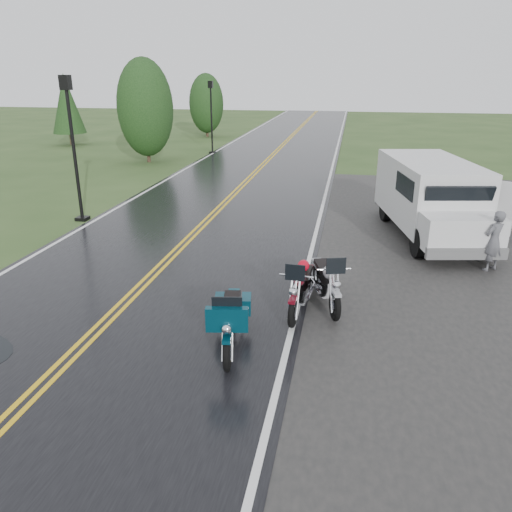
{
  "coord_description": "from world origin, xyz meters",
  "views": [
    {
      "loc": [
        4.73,
        -8.25,
        4.86
      ],
      "look_at": [
        2.8,
        2.0,
        1.0
      ],
      "focal_mm": 35.0,
      "sensor_mm": 36.0,
      "label": 1
    }
  ],
  "objects_px": {
    "motorcycle_silver": "(336,294)",
    "lamp_post_near_left": "(74,150)",
    "lamp_post_far_left": "(211,117)",
    "person_at_van": "(494,242)",
    "motorcycle_red": "(293,300)",
    "motorcycle_teal": "(227,339)",
    "van_white": "(422,217)"
  },
  "relations": [
    {
      "from": "van_white",
      "to": "lamp_post_far_left",
      "type": "height_order",
      "value": "lamp_post_far_left"
    },
    {
      "from": "motorcycle_silver",
      "to": "person_at_van",
      "type": "xyz_separation_m",
      "value": [
        3.84,
        3.62,
        0.14
      ]
    },
    {
      "from": "motorcycle_red",
      "to": "motorcycle_silver",
      "type": "bearing_deg",
      "value": 33.17
    },
    {
      "from": "motorcycle_teal",
      "to": "lamp_post_near_left",
      "type": "height_order",
      "value": "lamp_post_near_left"
    },
    {
      "from": "motorcycle_silver",
      "to": "lamp_post_near_left",
      "type": "relative_size",
      "value": 0.46
    },
    {
      "from": "lamp_post_near_left",
      "to": "lamp_post_far_left",
      "type": "relative_size",
      "value": 1.1
    },
    {
      "from": "lamp_post_near_left",
      "to": "lamp_post_far_left",
      "type": "distance_m",
      "value": 15.54
    },
    {
      "from": "motorcycle_teal",
      "to": "lamp_post_far_left",
      "type": "xyz_separation_m",
      "value": [
        -6.8,
        23.73,
        1.54
      ]
    },
    {
      "from": "motorcycle_teal",
      "to": "person_at_van",
      "type": "distance_m",
      "value": 8.04
    },
    {
      "from": "lamp_post_far_left",
      "to": "motorcycle_teal",
      "type": "bearing_deg",
      "value": -74.01
    },
    {
      "from": "motorcycle_teal",
      "to": "person_at_van",
      "type": "height_order",
      "value": "person_at_van"
    },
    {
      "from": "van_white",
      "to": "lamp_post_far_left",
      "type": "xyz_separation_m",
      "value": [
        -10.64,
        17.28,
        1.01
      ]
    },
    {
      "from": "motorcycle_teal",
      "to": "motorcycle_silver",
      "type": "relative_size",
      "value": 1.01
    },
    {
      "from": "lamp_post_far_left",
      "to": "van_white",
      "type": "bearing_deg",
      "value": -58.38
    },
    {
      "from": "van_white",
      "to": "lamp_post_near_left",
      "type": "distance_m",
      "value": 11.27
    },
    {
      "from": "lamp_post_near_left",
      "to": "lamp_post_far_left",
      "type": "xyz_separation_m",
      "value": [
        0.42,
        15.53,
        -0.22
      ]
    },
    {
      "from": "person_at_van",
      "to": "lamp_post_near_left",
      "type": "bearing_deg",
      "value": -50.84
    },
    {
      "from": "person_at_van",
      "to": "lamp_post_far_left",
      "type": "distance_m",
      "value": 21.82
    },
    {
      "from": "lamp_post_near_left",
      "to": "lamp_post_far_left",
      "type": "bearing_deg",
      "value": 88.45
    },
    {
      "from": "motorcycle_red",
      "to": "van_white",
      "type": "relative_size",
      "value": 0.36
    },
    {
      "from": "motorcycle_silver",
      "to": "lamp_post_near_left",
      "type": "height_order",
      "value": "lamp_post_near_left"
    },
    {
      "from": "motorcycle_red",
      "to": "van_white",
      "type": "xyz_separation_m",
      "value": [
        2.93,
        4.71,
        0.54
      ]
    },
    {
      "from": "motorcycle_silver",
      "to": "van_white",
      "type": "distance_m",
      "value": 4.8
    },
    {
      "from": "motorcycle_silver",
      "to": "lamp_post_far_left",
      "type": "xyz_separation_m",
      "value": [
        -8.52,
        21.55,
        1.54
      ]
    },
    {
      "from": "motorcycle_teal",
      "to": "motorcycle_silver",
      "type": "distance_m",
      "value": 2.78
    },
    {
      "from": "motorcycle_teal",
      "to": "motorcycle_silver",
      "type": "xyz_separation_m",
      "value": [
        1.72,
        2.18,
        -0.01
      ]
    },
    {
      "from": "lamp_post_far_left",
      "to": "person_at_van",
      "type": "bearing_deg",
      "value": -55.41
    },
    {
      "from": "motorcycle_silver",
      "to": "lamp_post_far_left",
      "type": "height_order",
      "value": "lamp_post_far_left"
    },
    {
      "from": "lamp_post_near_left",
      "to": "motorcycle_silver",
      "type": "bearing_deg",
      "value": -33.96
    },
    {
      "from": "van_white",
      "to": "lamp_post_near_left",
      "type": "relative_size",
      "value": 1.25
    },
    {
      "from": "motorcycle_teal",
      "to": "motorcycle_silver",
      "type": "bearing_deg",
      "value": 42.18
    },
    {
      "from": "motorcycle_silver",
      "to": "motorcycle_red",
      "type": "bearing_deg",
      "value": -167.26
    }
  ]
}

